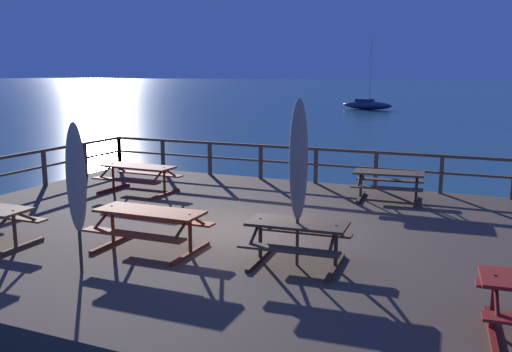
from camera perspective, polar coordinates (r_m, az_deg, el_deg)
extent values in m
plane|color=#2D5B6B|center=(12.31, -1.56, -8.24)|extent=(600.00, 600.00, 0.00)
cube|color=brown|center=(12.21, -1.57, -6.79)|extent=(14.88, 11.07, 0.65)
cube|color=brown|center=(16.83, 6.21, 2.79)|extent=(14.58, 0.09, 0.08)
cube|color=brown|center=(16.91, 6.17, 1.20)|extent=(14.58, 0.07, 0.06)
cube|color=brown|center=(20.28, -13.89, 2.37)|extent=(0.10, 0.10, 1.05)
cube|color=brown|center=(19.24, -9.56, 2.10)|extent=(0.10, 0.10, 1.05)
cube|color=brown|center=(18.32, -4.77, 1.79)|extent=(0.10, 0.10, 1.05)
cube|color=brown|center=(17.53, 0.48, 1.43)|extent=(0.10, 0.10, 1.05)
cube|color=brown|center=(16.91, 6.17, 1.03)|extent=(0.10, 0.10, 1.05)
cube|color=brown|center=(16.47, 12.23, 0.59)|extent=(0.10, 0.10, 1.05)
cube|color=brown|center=(16.23, 18.54, 0.12)|extent=(0.10, 0.10, 1.05)
cube|color=brown|center=(17.61, -20.96, 0.76)|extent=(0.10, 0.10, 1.05)
cube|color=brown|center=(18.91, -17.17, 1.62)|extent=(0.10, 0.10, 1.05)
cube|color=brown|center=(20.28, -13.89, 2.37)|extent=(0.10, 0.10, 1.05)
cube|color=maroon|center=(8.09, 23.02, -14.31)|extent=(0.22, 1.40, 0.06)
cylinder|color=maroon|center=(7.96, 23.20, -12.08)|extent=(0.07, 0.07, 0.74)
cylinder|color=maroon|center=(7.62, 23.51, -11.35)|extent=(0.12, 0.63, 0.37)
cylinder|color=maroon|center=(8.14, 23.14, -9.91)|extent=(0.12, 0.63, 0.37)
cube|color=brown|center=(9.68, 4.29, -4.90)|extent=(1.78, 0.88, 0.05)
cube|color=brown|center=(9.25, 3.35, -7.58)|extent=(1.74, 0.40, 0.04)
cube|color=brown|center=(10.29, 5.09, -5.72)|extent=(1.74, 0.40, 0.04)
cube|color=#432F1F|center=(10.08, 0.45, -8.46)|extent=(0.18, 1.40, 0.06)
cylinder|color=#432F1F|center=(9.98, 0.45, -6.62)|extent=(0.07, 0.07, 0.74)
cylinder|color=#432F1F|center=(9.66, -0.09, -5.83)|extent=(0.10, 0.63, 0.37)
cylinder|color=#432F1F|center=(10.17, 0.97, -4.99)|extent=(0.10, 0.63, 0.37)
cube|color=#432F1F|center=(9.75, 8.16, -9.25)|extent=(0.18, 1.40, 0.06)
cylinder|color=#432F1F|center=(9.64, 8.22, -7.35)|extent=(0.07, 0.07, 0.74)
cylinder|color=#432F1F|center=(9.31, 7.91, -6.57)|extent=(0.10, 0.63, 0.37)
cylinder|color=#432F1F|center=(9.84, 8.57, -5.65)|extent=(0.10, 0.63, 0.37)
cube|color=maroon|center=(15.81, -12.09, 0.97)|extent=(2.13, 0.80, 0.05)
cube|color=maroon|center=(15.42, -13.29, -0.45)|extent=(2.12, 0.32, 0.04)
cube|color=maroon|center=(16.30, -10.88, 0.23)|extent=(2.12, 0.32, 0.04)
cube|color=maroon|center=(16.47, -14.44, -1.27)|extent=(0.11, 1.40, 0.06)
cylinder|color=maroon|center=(16.40, -14.50, -0.10)|extent=(0.07, 0.07, 0.74)
cylinder|color=maroon|center=(16.15, -15.16, 0.50)|extent=(0.07, 0.63, 0.37)
cylinder|color=maroon|center=(16.58, -13.92, 0.81)|extent=(0.07, 0.63, 0.37)
cube|color=maroon|center=(15.44, -9.38, -1.85)|extent=(0.11, 1.40, 0.06)
cylinder|color=maroon|center=(15.37, -9.41, -0.61)|extent=(0.07, 0.07, 0.74)
cylinder|color=maroon|center=(15.10, -10.03, 0.02)|extent=(0.07, 0.63, 0.37)
cylinder|color=maroon|center=(15.56, -8.86, 0.36)|extent=(0.07, 0.63, 0.37)
cube|color=#993819|center=(10.67, -10.90, -3.61)|extent=(2.10, 0.79, 0.05)
cube|color=#993819|center=(10.30, -12.57, -5.92)|extent=(2.10, 0.31, 0.04)
cube|color=#993819|center=(11.20, -9.27, -4.46)|extent=(2.10, 0.31, 0.04)
cube|color=maroon|center=(11.34, -14.46, -6.62)|extent=(0.10, 1.40, 0.06)
cylinder|color=maroon|center=(11.25, -14.54, -4.97)|extent=(0.07, 0.07, 0.74)
cylinder|color=maroon|center=(10.98, -15.47, -4.21)|extent=(0.07, 0.63, 0.37)
cylinder|color=maroon|center=(11.41, -13.74, -3.57)|extent=(0.07, 0.63, 0.37)
cube|color=maroon|center=(10.43, -6.75, -7.89)|extent=(0.10, 1.40, 0.06)
cylinder|color=maroon|center=(10.32, -6.79, -6.10)|extent=(0.07, 0.07, 0.74)
cylinder|color=maroon|center=(10.03, -7.61, -5.31)|extent=(0.07, 0.63, 0.37)
cylinder|color=maroon|center=(10.50, -6.07, -4.55)|extent=(0.07, 0.63, 0.37)
cube|color=brown|center=(14.89, 13.51, 0.32)|extent=(1.85, 0.93, 0.05)
cube|color=brown|center=(14.40, 13.29, -1.23)|extent=(1.81, 0.46, 0.04)
cube|color=brown|center=(15.50, 13.63, -0.42)|extent=(1.81, 0.46, 0.04)
cube|color=#432F1F|center=(15.10, 10.70, -2.18)|extent=(0.22, 1.40, 0.06)
cylinder|color=#432F1F|center=(15.03, 10.74, -0.91)|extent=(0.07, 0.07, 0.74)
cylinder|color=#432F1F|center=(14.71, 10.63, -0.28)|extent=(0.12, 0.63, 0.37)
cylinder|color=#432F1F|center=(15.26, 10.90, 0.10)|extent=(0.12, 0.63, 0.37)
cube|color=#432F1F|center=(15.00, 16.12, -2.50)|extent=(0.22, 1.40, 0.06)
cylinder|color=#432F1F|center=(14.93, 16.19, -1.23)|extent=(0.07, 0.07, 0.74)
cylinder|color=#432F1F|center=(14.61, 16.19, -0.60)|extent=(0.12, 0.63, 0.37)
cylinder|color=#432F1F|center=(15.16, 16.26, -0.21)|extent=(0.12, 0.63, 0.37)
cube|color=brown|center=(12.42, -24.45, -3.79)|extent=(2.02, 0.33, 0.04)
cube|color=brown|center=(11.58, -23.46, -6.83)|extent=(0.11, 1.40, 0.06)
cylinder|color=brown|center=(11.49, -23.59, -5.21)|extent=(0.07, 0.07, 0.74)
cylinder|color=brown|center=(11.25, -24.69, -4.46)|extent=(0.07, 0.63, 0.37)
cylinder|color=brown|center=(11.62, -22.69, -3.84)|extent=(0.07, 0.63, 0.37)
cylinder|color=#4C3828|center=(9.48, 4.35, -1.28)|extent=(0.06, 0.06, 2.75)
ellipsoid|color=tan|center=(9.39, 4.39, 1.63)|extent=(0.32, 0.32, 2.09)
cylinder|color=#685B4C|center=(9.42, 4.38, 0.69)|extent=(0.21, 0.21, 0.05)
cone|color=#4C3828|center=(9.29, 4.48, 7.49)|extent=(0.10, 0.10, 0.14)
cylinder|color=#4C3828|center=(9.62, -17.89, -2.65)|extent=(0.06, 0.06, 2.41)
ellipsoid|color=tan|center=(9.54, -18.03, -0.16)|extent=(0.32, 0.32, 1.83)
cylinder|color=#71614F|center=(9.56, -17.98, -0.97)|extent=(0.21, 0.21, 0.05)
cone|color=#4C3828|center=(9.42, -18.33, 4.91)|extent=(0.10, 0.10, 0.14)
ellipsoid|color=navy|center=(61.96, 11.34, 7.15)|extent=(6.22, 3.52, 0.90)
cube|color=#202949|center=(62.09, 11.12, 7.63)|extent=(2.06, 1.61, 0.36)
cylinder|color=silver|center=(61.71, 11.71, 10.63)|extent=(0.10, 0.10, 7.00)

